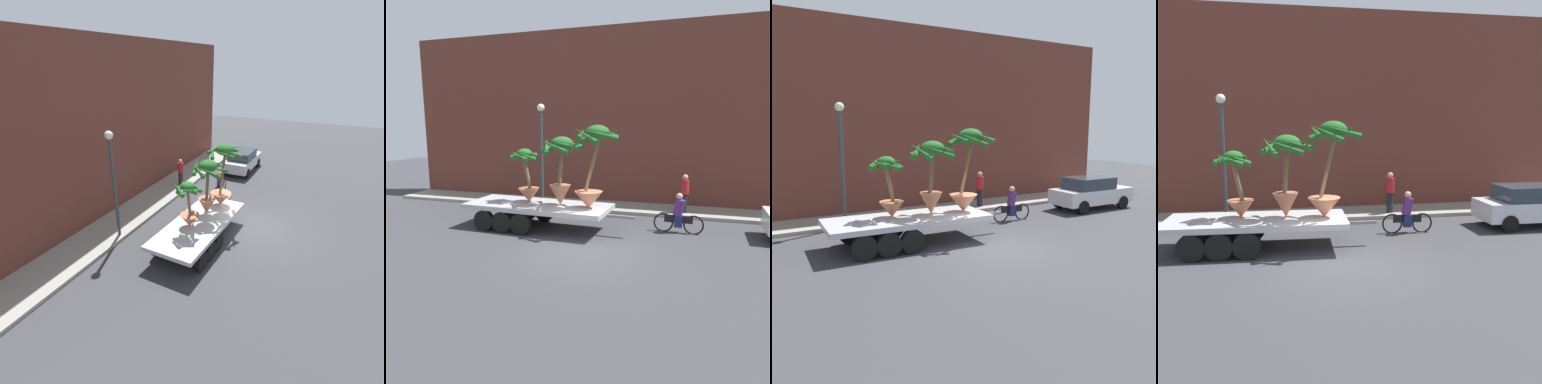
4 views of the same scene
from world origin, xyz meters
TOP-DOWN VIEW (x-y plane):
  - ground_plane at (0.00, 0.00)m, footprint 60.00×60.00m
  - sidewalk at (0.00, 6.10)m, footprint 24.00×2.20m
  - building_facade at (0.00, 7.80)m, footprint 24.00×1.20m
  - flatbed_trailer at (-2.70, 1.85)m, footprint 6.64×2.47m
  - potted_palm_rear at (-0.19, 1.63)m, footprint 1.73×1.80m
  - potted_palm_middle at (-1.49, 1.87)m, footprint 1.72×1.72m
  - potted_palm_front at (-3.00, 2.07)m, footprint 1.24×1.23m
  - cyclist at (2.80, 2.86)m, footprint 1.84×0.37m
  - parked_car at (7.73, 2.96)m, footprint 4.13×1.88m
  - pedestrian_near_gate at (2.93, 5.61)m, footprint 0.36×0.36m
  - street_lamp at (-3.75, 5.30)m, footprint 0.36×0.36m

SIDE VIEW (x-z plane):
  - ground_plane at x=0.00m, z-range 0.00..0.00m
  - sidewalk at x=0.00m, z-range 0.00..0.15m
  - cyclist at x=2.80m, z-range -0.10..1.44m
  - flatbed_trailer at x=-2.70m, z-range 0.26..1.24m
  - parked_car at x=7.73m, z-range 0.03..1.61m
  - pedestrian_near_gate at x=2.93m, z-range 0.19..1.90m
  - potted_palm_front at x=-3.00m, z-range 0.95..3.05m
  - potted_palm_middle at x=-1.49m, z-range 1.17..3.76m
  - potted_palm_rear at x=-0.19m, z-range 1.00..4.01m
  - street_lamp at x=-3.75m, z-range 0.82..5.65m
  - building_facade at x=0.00m, z-range 0.00..8.72m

